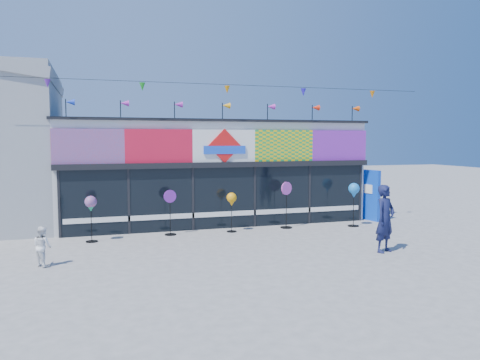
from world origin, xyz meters
name	(u,v)px	position (x,y,z in m)	size (l,w,h in m)	color
ground	(254,248)	(0.00, 0.00, 0.00)	(80.00, 80.00, 0.00)	slate
kite_shop	(208,170)	(0.00, 5.94, 2.05)	(16.00, 5.70, 5.31)	silver
blue_sign	(370,195)	(6.24, 3.37, 1.05)	(0.34, 1.05, 2.08)	blue
spinner_0	(91,205)	(-4.77, 2.41, 1.21)	(0.38, 0.38, 1.51)	black
spinner_1	(170,211)	(-2.14, 2.77, 0.84)	(0.44, 0.40, 1.58)	black
spinner_2	(232,200)	(0.06, 2.66, 1.14)	(0.36, 0.36, 1.43)	black
spinner_3	(286,204)	(2.25, 2.77, 0.93)	(0.48, 0.45, 1.75)	black
spinner_4	(354,192)	(4.85, 2.32, 1.34)	(0.42, 0.42, 1.68)	black
adult_man	(385,219)	(3.53, -1.63, 1.00)	(0.73, 0.48, 2.00)	#14183F
child	(42,246)	(-5.98, -0.29, 0.53)	(0.52, 0.30, 1.06)	white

